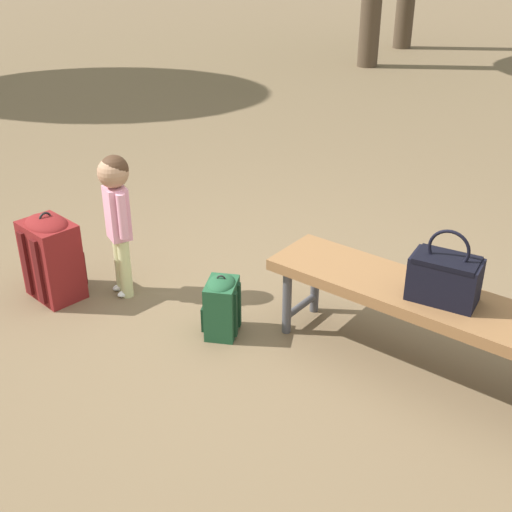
# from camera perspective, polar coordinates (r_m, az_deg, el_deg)

# --- Properties ---
(ground_plane) EXTENTS (40.00, 40.00, 0.00)m
(ground_plane) POSITION_cam_1_polar(r_m,az_deg,el_deg) (3.79, 0.67, -6.08)
(ground_plane) COLOR brown
(ground_plane) RESTS_ON ground
(park_bench) EXTENTS (1.61, 0.43, 0.45)m
(park_bench) POSITION_cam_1_polar(r_m,az_deg,el_deg) (3.36, 13.94, -3.82)
(park_bench) COLOR brown
(park_bench) RESTS_ON ground
(handbag) EXTENTS (0.35, 0.23, 0.37)m
(handbag) POSITION_cam_1_polar(r_m,az_deg,el_deg) (3.23, 15.92, -1.72)
(handbag) COLOR black
(handbag) RESTS_ON park_bench
(child_standing) EXTENTS (0.23, 0.18, 0.89)m
(child_standing) POSITION_cam_1_polar(r_m,az_deg,el_deg) (3.92, -11.90, 4.34)
(child_standing) COLOR #CCCC8C
(child_standing) RESTS_ON ground
(backpack_large) EXTENTS (0.35, 0.31, 0.56)m
(backpack_large) POSITION_cam_1_polar(r_m,az_deg,el_deg) (4.13, -17.18, 0.09)
(backpack_large) COLOR maroon
(backpack_large) RESTS_ON ground
(backpack_small) EXTENTS (0.25, 0.27, 0.37)m
(backpack_small) POSITION_cam_1_polar(r_m,az_deg,el_deg) (3.64, -2.97, -4.20)
(backpack_small) COLOR #1E4C2D
(backpack_small) RESTS_ON ground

